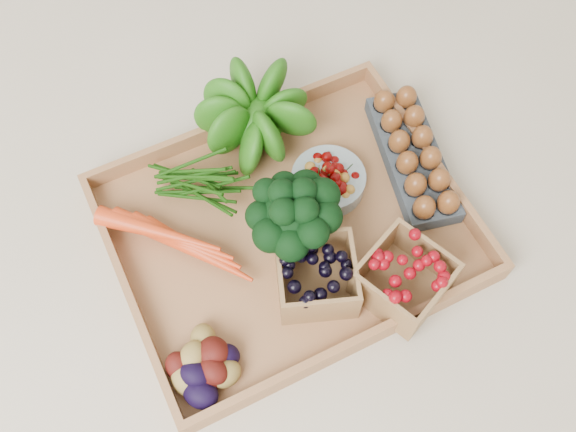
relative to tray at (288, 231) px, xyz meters
name	(u,v)px	position (x,y,z in m)	size (l,w,h in m)	color
ground	(288,233)	(0.00, 0.00, -0.01)	(4.00, 4.00, 0.00)	beige
tray	(288,231)	(0.00, 0.00, 0.00)	(0.55, 0.45, 0.01)	#A97347
carrots	(173,238)	(-0.17, 0.05, 0.03)	(0.22, 0.16, 0.05)	red
lettuce	(255,112)	(0.03, 0.19, 0.07)	(0.13, 0.13, 0.13)	#18590E
broccoli	(293,226)	(0.00, -0.02, 0.06)	(0.14, 0.14, 0.11)	black
cherry_bowl	(328,181)	(0.10, 0.04, 0.02)	(0.12, 0.12, 0.03)	#8C9EA5
egg_carton	(412,158)	(0.25, 0.02, 0.02)	(0.09, 0.26, 0.03)	#3A424A
potatoes	(203,363)	(-0.21, -0.15, 0.04)	(0.12, 0.12, 0.07)	#3A0C09
punnet_blackberry	(316,276)	(-0.01, -0.11, 0.05)	(0.12, 0.12, 0.08)	black
punnet_raspberry	(404,279)	(0.11, -0.17, 0.05)	(0.12, 0.12, 0.08)	maroon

